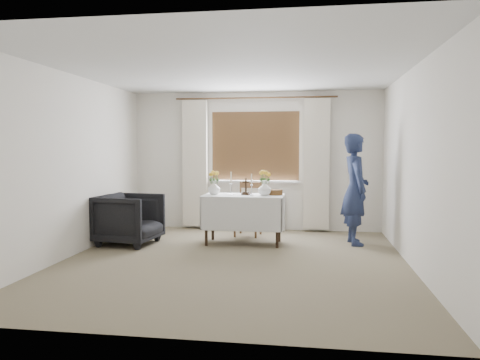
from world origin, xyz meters
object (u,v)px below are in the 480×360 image
object	(u,v)px
person	(355,189)
armchair	(129,219)
wooden_chair	(248,209)
flower_vase_right	(265,188)
wooden_cross	(246,186)
flower_vase_left	(214,188)
altar_table	(244,219)

from	to	relation	value
person	armchair	bearing A→B (deg)	88.82
wooden_chair	flower_vase_right	distance (m)	0.85
armchair	wooden_cross	bearing A→B (deg)	-71.72
flower_vase_right	flower_vase_left	bearing A→B (deg)	178.53
person	flower_vase_right	world-z (taller)	person
wooden_chair	flower_vase_right	world-z (taller)	flower_vase_right
person	flower_vase_left	size ratio (longest dim) A/B	8.46
flower_vase_right	person	bearing A→B (deg)	9.22
flower_vase_right	wooden_chair	bearing A→B (deg)	117.61
armchair	flower_vase_left	distance (m)	1.39
armchair	flower_vase_right	distance (m)	2.14
armchair	flower_vase_left	xyz separation A→B (m)	(1.27, 0.33, 0.47)
armchair	wooden_cross	size ratio (longest dim) A/B	3.28
flower_vase_left	flower_vase_right	world-z (taller)	flower_vase_right
wooden_cross	person	bearing A→B (deg)	24.49
altar_table	flower_vase_left	distance (m)	0.67
person	flower_vase_left	bearing A→B (deg)	85.39
wooden_chair	armchair	bearing A→B (deg)	-143.42
person	flower_vase_left	distance (m)	2.19
armchair	wooden_chair	bearing A→B (deg)	-53.19
wooden_chair	wooden_cross	xyz separation A→B (m)	(0.05, -0.63, 0.44)
wooden_chair	person	size ratio (longest dim) A/B	0.53
armchair	person	size ratio (longest dim) A/B	0.51
wooden_chair	wooden_cross	world-z (taller)	wooden_cross
person	wooden_cross	distance (m)	1.69
wooden_cross	flower_vase_left	bearing A→B (deg)	-160.75
wooden_chair	altar_table	bearing A→B (deg)	-81.13
armchair	flower_vase_left	size ratio (longest dim) A/B	4.28
person	wooden_cross	size ratio (longest dim) A/B	6.48
wooden_cross	flower_vase_left	xyz separation A→B (m)	(-0.50, -0.01, -0.03)
wooden_chair	person	world-z (taller)	person
person	wooden_cross	xyz separation A→B (m)	(-1.67, -0.19, 0.04)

